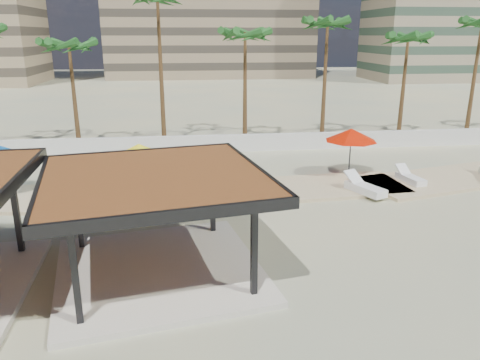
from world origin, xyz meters
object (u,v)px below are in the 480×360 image
at_px(lounger_a, 45,202).
at_px(lounger_c, 365,188).
at_px(umbrella_c, 351,135).
at_px(pavilion_central, 156,215).
at_px(lounger_b, 410,178).

bearing_deg(lounger_a, lounger_c, -102.87).
height_order(umbrella_c, lounger_c, umbrella_c).
relative_size(pavilion_central, lounger_b, 3.87).
relative_size(pavilion_central, lounger_c, 3.28).
relative_size(lounger_a, lounger_c, 0.79).
relative_size(lounger_a, lounger_b, 0.93).
distance_m(umbrella_c, lounger_a, 16.44).
bearing_deg(pavilion_central, umbrella_c, 34.24).
distance_m(pavilion_central, lounger_c, 12.27).
relative_size(umbrella_c, lounger_b, 1.59).
height_order(pavilion_central, lounger_b, pavilion_central).
xyz_separation_m(umbrella_c, lounger_a, (-15.96, -3.36, -2.08)).
height_order(lounger_a, lounger_c, lounger_c).
bearing_deg(umbrella_c, pavilion_central, -135.25).
bearing_deg(lounger_c, lounger_b, -89.35).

